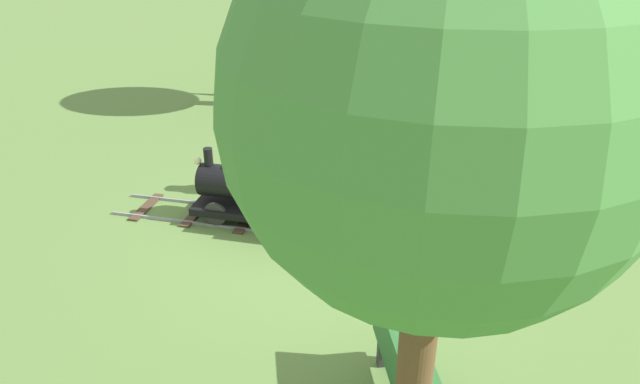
# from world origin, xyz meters

# --- Properties ---
(ground_plane) EXTENTS (60.00, 60.00, 0.00)m
(ground_plane) POSITION_xyz_m (0.00, 0.00, 0.00)
(ground_plane) COLOR #608442
(track) EXTENTS (0.78, 6.05, 0.04)m
(track) POSITION_xyz_m (0.00, 0.20, 0.02)
(track) COLOR gray
(track) RESTS_ON ground_plane
(locomotive) EXTENTS (0.74, 1.44, 0.97)m
(locomotive) POSITION_xyz_m (0.00, 1.22, 0.48)
(locomotive) COLOR black
(locomotive) RESTS_ON ground_plane
(passenger_car) EXTENTS (0.84, 2.35, 0.97)m
(passenger_car) POSITION_xyz_m (0.00, -0.70, 0.42)
(passenger_car) COLOR #3F3F3F
(passenger_car) RESTS_ON ground_plane
(conductor_person) EXTENTS (0.30, 0.30, 1.62)m
(conductor_person) POSITION_xyz_m (0.88, 0.96, 0.96)
(conductor_person) COLOR #282D47
(conductor_person) RESTS_ON ground_plane
(park_bench) EXTENTS (1.36, 0.82, 0.82)m
(park_bench) POSITION_xyz_m (-2.83, -1.09, 0.42)
(park_bench) COLOR #2D6B33
(park_bench) RESTS_ON ground_plane
(oak_tree_near) EXTENTS (1.95, 1.95, 4.13)m
(oak_tree_near) POSITION_xyz_m (-4.05, -1.17, 3.13)
(oak_tree_near) COLOR brown
(oak_tree_near) RESTS_ON ground_plane
(fence_section) EXTENTS (0.08, 7.13, 0.90)m
(fence_section) POSITION_xyz_m (5.18, 0.20, 0.48)
(fence_section) COLOR #756047
(fence_section) RESTS_ON ground_plane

